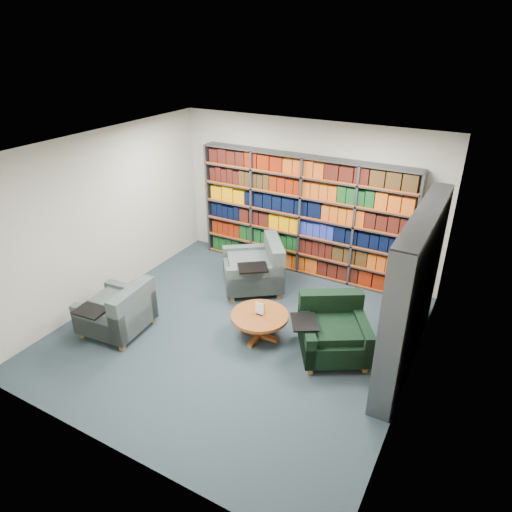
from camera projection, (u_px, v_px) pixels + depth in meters
The scene contains 7 objects.
room_shell at pixel (235, 250), 6.33m from camera, with size 5.02×5.02×2.82m.
bookshelf_back at pixel (302, 216), 8.30m from camera, with size 4.00×0.28×2.20m.
bookshelf_right at pixel (413, 291), 5.93m from camera, with size 0.28×2.50×2.20m.
chair_teal_left at pixel (258, 269), 8.03m from camera, with size 1.37×1.39×0.90m.
chair_green_right at pixel (332, 332), 6.43m from camera, with size 1.24×1.24×0.83m.
chair_teal_front at pixel (120, 313), 6.85m from camera, with size 0.96×1.09×0.81m.
coffee_table at pixel (260, 319), 6.73m from camera, with size 0.85×0.85×0.60m.
Camera 1 is at (3.00, -4.85, 4.16)m, focal length 32.00 mm.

